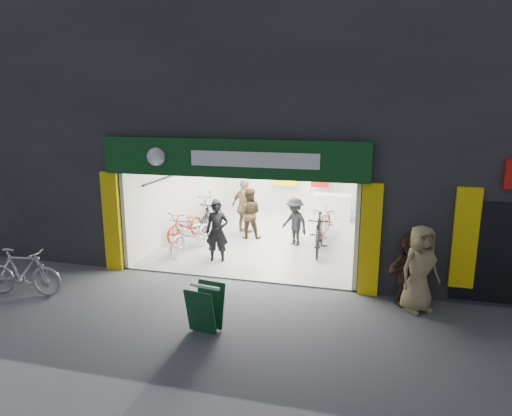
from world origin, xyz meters
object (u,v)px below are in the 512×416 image
at_px(bike_left_front, 192,235).
at_px(pedestrian_near, 420,269).
at_px(parked_bike, 22,272).
at_px(bike_right_front, 319,234).
at_px(sandwich_board, 205,307).

height_order(bike_left_front, pedestrian_near, pedestrian_near).
distance_m(bike_left_front, parked_bike, 4.60).
bearing_deg(bike_right_front, sandwich_board, -110.11).
xyz_separation_m(bike_right_front, pedestrian_near, (2.49, -3.19, 0.34)).
xyz_separation_m(bike_left_front, pedestrian_near, (6.09, -2.38, 0.39)).
bearing_deg(parked_bike, pedestrian_near, -87.84).
bearing_deg(pedestrian_near, bike_right_front, 92.63).
bearing_deg(pedestrian_near, parked_bike, 154.22).
xyz_separation_m(bike_right_front, sandwich_board, (-1.52, -5.18, -0.09)).
xyz_separation_m(pedestrian_near, sandwich_board, (-4.01, -1.99, -0.43)).
relative_size(bike_left_front, bike_right_front, 1.05).
relative_size(bike_right_front, parked_bike, 1.07).
relative_size(bike_left_front, parked_bike, 1.11).
xyz_separation_m(bike_right_front, parked_bike, (-6.15, -4.64, -0.04)).
height_order(bike_left_front, bike_right_front, bike_right_front).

